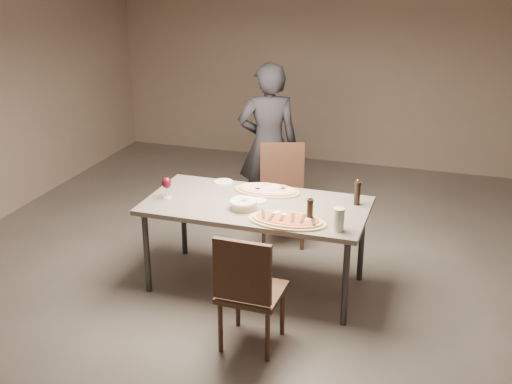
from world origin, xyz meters
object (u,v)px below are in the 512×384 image
(diner, at_px, (268,145))
(zucchini_pizza, at_px, (287,220))
(dining_table, at_px, (256,210))
(ham_pizza, at_px, (267,190))
(pepper_mill_left, at_px, (357,193))
(chair_near, at_px, (248,287))
(chair_far, at_px, (282,188))
(bread_basket, at_px, (243,203))
(carafe, at_px, (339,219))

(diner, bearing_deg, zucchini_pizza, 87.86)
(dining_table, relative_size, ham_pizza, 3.16)
(pepper_mill_left, relative_size, chair_near, 0.24)
(ham_pizza, height_order, chair_far, chair_far)
(dining_table, relative_size, zucchini_pizza, 2.96)
(chair_near, bearing_deg, diner, 104.66)
(bread_basket, height_order, chair_near, chair_near)
(pepper_mill_left, height_order, diner, diner)
(chair_far, bearing_deg, pepper_mill_left, 119.80)
(pepper_mill_left, bearing_deg, ham_pizza, 176.14)
(zucchini_pizza, distance_m, ham_pizza, 0.65)
(chair_far, bearing_deg, dining_table, 74.90)
(ham_pizza, relative_size, chair_far, 0.60)
(bread_basket, relative_size, carafe, 1.25)
(diner, bearing_deg, carafe, 98.49)
(bread_basket, height_order, chair_far, chair_far)
(carafe, xyz_separation_m, chair_far, (-0.78, 1.29, -0.31))
(carafe, bearing_deg, pepper_mill_left, 85.30)
(chair_near, distance_m, diner, 2.30)
(carafe, bearing_deg, bread_basket, 167.76)
(zucchini_pizza, distance_m, diner, 1.72)
(bread_basket, bearing_deg, carafe, -12.24)
(zucchini_pizza, bearing_deg, carafe, -25.79)
(carafe, bearing_deg, chair_near, -130.96)
(pepper_mill_left, relative_size, chair_far, 0.23)
(carafe, relative_size, chair_near, 0.20)
(bread_basket, relative_size, chair_far, 0.24)
(dining_table, height_order, zucchini_pizza, zucchini_pizza)
(carafe, height_order, diner, diner)
(chair_near, bearing_deg, bread_basket, 112.40)
(pepper_mill_left, bearing_deg, chair_near, -116.07)
(zucchini_pizza, height_order, bread_basket, bread_basket)
(chair_near, bearing_deg, dining_table, 105.67)
(chair_near, bearing_deg, carafe, 50.29)
(dining_table, xyz_separation_m, bread_basket, (-0.06, -0.14, 0.10))
(carafe, bearing_deg, ham_pizza, 140.76)
(zucchini_pizza, relative_size, pepper_mill_left, 2.80)
(chair_far, distance_m, diner, 0.52)
(ham_pizza, bearing_deg, dining_table, -104.42)
(dining_table, distance_m, zucchini_pizza, 0.44)
(dining_table, bearing_deg, diner, 102.73)
(zucchini_pizza, bearing_deg, bread_basket, 140.16)
(bread_basket, xyz_separation_m, pepper_mill_left, (0.84, 0.37, 0.05))
(carafe, height_order, chair_near, carafe)
(pepper_mill_left, bearing_deg, bread_basket, -156.34)
(ham_pizza, bearing_deg, zucchini_pizza, -72.20)
(carafe, bearing_deg, dining_table, 156.91)
(ham_pizza, bearing_deg, chair_near, -92.03)
(chair_far, bearing_deg, ham_pizza, 76.75)
(diner, bearing_deg, dining_table, 78.88)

